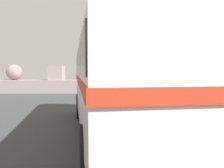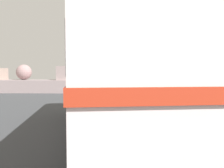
% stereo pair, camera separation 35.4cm
% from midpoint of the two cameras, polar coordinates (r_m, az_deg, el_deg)
% --- Properties ---
extents(ground, '(32.00, 26.00, 0.02)m').
position_cam_midpoint_polar(ground, '(8.82, 17.58, -9.27)').
color(ground, '#3B3D40').
extents(breakwater, '(31.36, 2.25, 2.44)m').
position_cam_midpoint_polar(breakwater, '(20.18, 6.24, 0.05)').
color(breakwater, gray).
rests_on(breakwater, ground).
extents(vintage_coach, '(3.65, 8.84, 3.70)m').
position_cam_midpoint_polar(vintage_coach, '(6.72, 0.67, 4.53)').
color(vintage_coach, black).
rests_on(vintage_coach, ground).
extents(lamp_post, '(1.06, 0.27, 5.88)m').
position_cam_midpoint_polar(lamp_post, '(15.86, 16.00, 8.35)').
color(lamp_post, '#5B5B60').
rests_on(lamp_post, ground).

